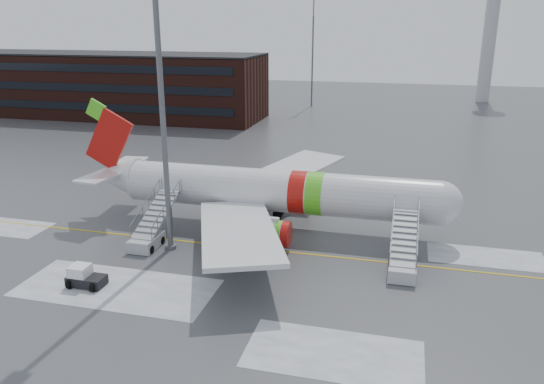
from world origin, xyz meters
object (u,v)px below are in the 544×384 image
(airstair_aft, at_px, (150,233))
(light_mast_near, at_px, (160,74))
(pushback_tug, at_px, (84,277))
(airstair_fwd, at_px, (403,259))
(airliner, at_px, (267,191))

(airstair_aft, distance_m, light_mast_near, 13.30)
(pushback_tug, bearing_deg, airstair_fwd, 19.79)
(airstair_aft, height_order, pushback_tug, airstair_aft)
(airliner, relative_size, light_mast_near, 1.27)
(airliner, xyz_separation_m, pushback_tug, (-9.68, -14.42, -2.75))
(airstair_fwd, bearing_deg, light_mast_near, -178.94)
(airstair_fwd, height_order, light_mast_near, light_mast_near)
(airstair_fwd, xyz_separation_m, light_mast_near, (-18.73, -0.35, 13.15))
(airliner, height_order, pushback_tug, airliner)
(airstair_fwd, height_order, pushback_tug, airstair_fwd)
(airliner, relative_size, airstair_fwd, 4.55)
(pushback_tug, bearing_deg, airliner, 56.14)
(airstair_aft, xyz_separation_m, light_mast_near, (2.00, -0.35, 13.15))
(airliner, bearing_deg, light_mast_near, -133.32)
(airstair_fwd, bearing_deg, airstair_aft, 180.00)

